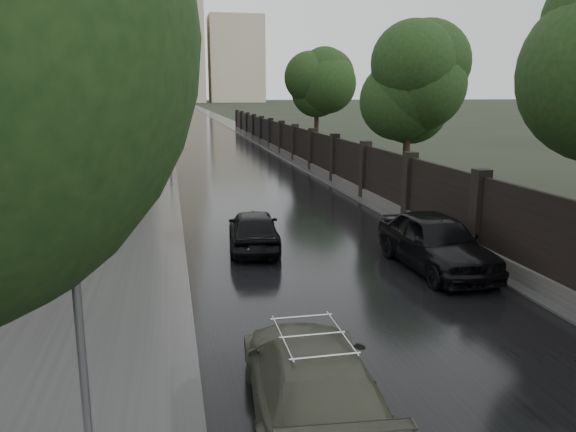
{
  "coord_description": "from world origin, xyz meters",
  "views": [
    {
      "loc": [
        -4.32,
        -4.76,
        4.88
      ],
      "look_at": [
        -1.14,
        10.28,
        1.5
      ],
      "focal_mm": 35.0,
      "sensor_mm": 36.0,
      "label": 1
    }
  ],
  "objects_px": {
    "lamp_post": "(77,296)",
    "car_right_near": "(436,242)",
    "tree_right_b": "(409,91)",
    "tree_left_far": "(102,86)",
    "traffic_light": "(170,142)",
    "tree_right_c": "(317,92)",
    "volga_sedan": "(312,380)",
    "hatchback_left": "(254,229)"
  },
  "relations": [
    {
      "from": "lamp_post",
      "to": "car_right_near",
      "type": "bearing_deg",
      "value": 43.05
    },
    {
      "from": "tree_right_b",
      "to": "lamp_post",
      "type": "relative_size",
      "value": 1.37
    },
    {
      "from": "tree_left_far",
      "to": "traffic_light",
      "type": "height_order",
      "value": "tree_left_far"
    },
    {
      "from": "tree_right_b",
      "to": "tree_right_c",
      "type": "xyz_separation_m",
      "value": [
        0.0,
        18.0,
        0.0
      ]
    },
    {
      "from": "volga_sedan",
      "to": "hatchback_left",
      "type": "relative_size",
      "value": 1.2
    },
    {
      "from": "volga_sedan",
      "to": "car_right_near",
      "type": "xyz_separation_m",
      "value": [
        5.25,
        6.54,
        0.13
      ]
    },
    {
      "from": "tree_right_c",
      "to": "traffic_light",
      "type": "bearing_deg",
      "value": -128.18
    },
    {
      "from": "tree_left_far",
      "to": "car_right_near",
      "type": "xyz_separation_m",
      "value": [
        10.87,
        -20.78,
        -4.44
      ]
    },
    {
      "from": "lamp_post",
      "to": "volga_sedan",
      "type": "height_order",
      "value": "lamp_post"
    },
    {
      "from": "tree_right_c",
      "to": "lamp_post",
      "type": "xyz_separation_m",
      "value": [
        -12.9,
        -38.5,
        -2.28
      ]
    },
    {
      "from": "lamp_post",
      "to": "volga_sedan",
      "type": "xyz_separation_m",
      "value": [
        3.02,
        1.19,
        -2.0
      ]
    },
    {
      "from": "traffic_light",
      "to": "hatchback_left",
      "type": "xyz_separation_m",
      "value": [
        2.48,
        -12.67,
        -1.74
      ]
    },
    {
      "from": "tree_right_b",
      "to": "lamp_post",
      "type": "bearing_deg",
      "value": -122.18
    },
    {
      "from": "car_right_near",
      "to": "tree_right_b",
      "type": "bearing_deg",
      "value": 67.97
    },
    {
      "from": "tree_left_far",
      "to": "hatchback_left",
      "type": "height_order",
      "value": "tree_left_far"
    },
    {
      "from": "lamp_post",
      "to": "traffic_light",
      "type": "bearing_deg",
      "value": 87.32
    },
    {
      "from": "tree_right_c",
      "to": "volga_sedan",
      "type": "bearing_deg",
      "value": -104.83
    },
    {
      "from": "volga_sedan",
      "to": "hatchback_left",
      "type": "distance_m",
      "value": 9.66
    },
    {
      "from": "tree_right_c",
      "to": "hatchback_left",
      "type": "bearing_deg",
      "value": -108.61
    },
    {
      "from": "volga_sedan",
      "to": "tree_left_far",
      "type": "bearing_deg",
      "value": -73.73
    },
    {
      "from": "tree_left_far",
      "to": "volga_sedan",
      "type": "xyz_separation_m",
      "value": [
        5.62,
        -27.31,
        -4.57
      ]
    },
    {
      "from": "tree_right_c",
      "to": "hatchback_left",
      "type": "distance_m",
      "value": 29.52
    },
    {
      "from": "traffic_light",
      "to": "car_right_near",
      "type": "bearing_deg",
      "value": -65.56
    },
    {
      "from": "traffic_light",
      "to": "volga_sedan",
      "type": "height_order",
      "value": "traffic_light"
    },
    {
      "from": "traffic_light",
      "to": "volga_sedan",
      "type": "bearing_deg",
      "value": -85.09
    },
    {
      "from": "traffic_light",
      "to": "car_right_near",
      "type": "xyz_separation_m",
      "value": [
        7.17,
        -15.77,
        -1.59
      ]
    },
    {
      "from": "tree_right_c",
      "to": "traffic_light",
      "type": "relative_size",
      "value": 1.75
    },
    {
      "from": "tree_left_far",
      "to": "tree_right_c",
      "type": "bearing_deg",
      "value": 32.83
    },
    {
      "from": "tree_left_far",
      "to": "car_right_near",
      "type": "relative_size",
      "value": 1.56
    },
    {
      "from": "tree_right_c",
      "to": "tree_left_far",
      "type": "bearing_deg",
      "value": -147.17
    },
    {
      "from": "tree_left_far",
      "to": "car_right_near",
      "type": "bearing_deg",
      "value": -62.39
    },
    {
      "from": "tree_right_c",
      "to": "car_right_near",
      "type": "height_order",
      "value": "tree_right_c"
    },
    {
      "from": "tree_left_far",
      "to": "lamp_post",
      "type": "xyz_separation_m",
      "value": [
        2.6,
        -28.5,
        -2.57
      ]
    },
    {
      "from": "lamp_post",
      "to": "traffic_light",
      "type": "xyz_separation_m",
      "value": [
        1.1,
        23.49,
        -0.27
      ]
    },
    {
      "from": "traffic_light",
      "to": "hatchback_left",
      "type": "bearing_deg",
      "value": -78.93
    },
    {
      "from": "tree_right_c",
      "to": "tree_right_b",
      "type": "bearing_deg",
      "value": -90.0
    },
    {
      "from": "tree_right_c",
      "to": "traffic_light",
      "type": "xyz_separation_m",
      "value": [
        -11.8,
        -15.01,
        -2.55
      ]
    },
    {
      "from": "lamp_post",
      "to": "traffic_light",
      "type": "distance_m",
      "value": 23.52
    },
    {
      "from": "tree_left_far",
      "to": "volga_sedan",
      "type": "relative_size",
      "value": 1.59
    },
    {
      "from": "hatchback_left",
      "to": "car_right_near",
      "type": "bearing_deg",
      "value": 152.09
    },
    {
      "from": "tree_right_b",
      "to": "car_right_near",
      "type": "relative_size",
      "value": 1.48
    },
    {
      "from": "tree_right_c",
      "to": "lamp_post",
      "type": "height_order",
      "value": "tree_right_c"
    }
  ]
}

